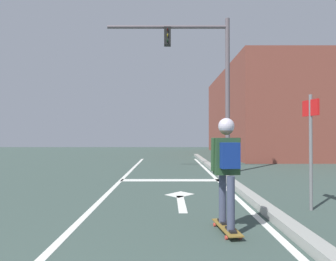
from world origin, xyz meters
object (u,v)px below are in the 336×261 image
at_px(skateboard, 226,228).
at_px(traffic_signal_mast, 202,68).
at_px(street_sign_post, 310,134).
at_px(skater, 226,159).

bearing_deg(skateboard, traffic_signal_mast, 86.37).
bearing_deg(traffic_signal_mast, skateboard, -93.63).
distance_m(traffic_signal_mast, street_sign_post, 5.58).
relative_size(skateboard, street_sign_post, 0.38).
bearing_deg(skateboard, street_sign_post, 32.57).
distance_m(skater, traffic_signal_mast, 6.62).
distance_m(skateboard, skater, 0.99).
bearing_deg(street_sign_post, traffic_signal_mast, 106.52).
bearing_deg(traffic_signal_mast, street_sign_post, -73.48).
distance_m(skateboard, street_sign_post, 2.54).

